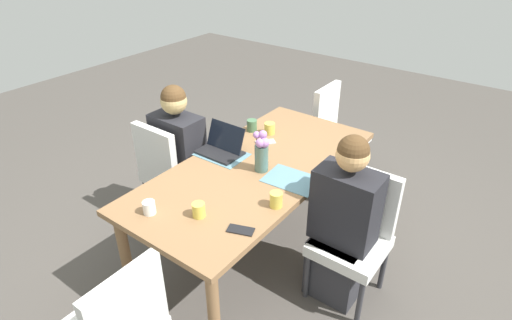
{
  "coord_description": "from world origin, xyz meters",
  "views": [
    {
      "loc": [
        2.03,
        1.51,
        2.27
      ],
      "look_at": [
        0.0,
        0.0,
        0.8
      ],
      "focal_mm": 29.49,
      "sensor_mm": 36.0,
      "label": 1
    }
  ],
  "objects_px": {
    "chair_head_left_right_near": "(335,129)",
    "flower_vase": "(262,152)",
    "chair_far_left_near": "(356,230)",
    "dining_table": "(256,176)",
    "person_far_left_near": "(343,229)",
    "coffee_mug_near_right": "(252,125)",
    "coffee_mug_centre_right": "(276,200)",
    "coffee_mug_far_left": "(199,210)",
    "chair_near_left_mid": "(169,168)",
    "person_near_left_mid": "(180,164)",
    "laptop_near_left_mid": "(222,148)",
    "coffee_mug_near_left": "(270,128)",
    "phone_silver": "(265,142)",
    "coffee_mug_centre_left": "(149,207)",
    "phone_black": "(241,230)"
  },
  "relations": [
    {
      "from": "chair_head_left_right_near",
      "to": "coffee_mug_near_right",
      "type": "height_order",
      "value": "chair_head_left_right_near"
    },
    {
      "from": "laptop_near_left_mid",
      "to": "phone_silver",
      "type": "distance_m",
      "value": 0.37
    },
    {
      "from": "coffee_mug_near_left",
      "to": "chair_near_left_mid",
      "type": "bearing_deg",
      "value": -43.92
    },
    {
      "from": "dining_table",
      "to": "person_near_left_mid",
      "type": "distance_m",
      "value": 0.75
    },
    {
      "from": "chair_far_left_near",
      "to": "phone_black",
      "type": "xyz_separation_m",
      "value": [
        0.68,
        -0.41,
        0.25
      ]
    },
    {
      "from": "coffee_mug_near_left",
      "to": "person_far_left_near",
      "type": "bearing_deg",
      "value": 62.26
    },
    {
      "from": "dining_table",
      "to": "person_near_left_mid",
      "type": "xyz_separation_m",
      "value": [
        0.04,
        -0.73,
        -0.14
      ]
    },
    {
      "from": "coffee_mug_centre_left",
      "to": "phone_black",
      "type": "bearing_deg",
      "value": 110.06
    },
    {
      "from": "chair_head_left_right_near",
      "to": "flower_vase",
      "type": "relative_size",
      "value": 3.0
    },
    {
      "from": "chair_near_left_mid",
      "to": "phone_black",
      "type": "xyz_separation_m",
      "value": [
        0.49,
        1.14,
        0.25
      ]
    },
    {
      "from": "chair_head_left_right_near",
      "to": "flower_vase",
      "type": "xyz_separation_m",
      "value": [
        1.36,
        0.11,
        0.39
      ]
    },
    {
      "from": "dining_table",
      "to": "coffee_mug_far_left",
      "type": "height_order",
      "value": "coffee_mug_far_left"
    },
    {
      "from": "coffee_mug_far_left",
      "to": "coffee_mug_centre_right",
      "type": "bearing_deg",
      "value": 138.54
    },
    {
      "from": "person_far_left_near",
      "to": "coffee_mug_near_right",
      "type": "relative_size",
      "value": 12.72
    },
    {
      "from": "person_far_left_near",
      "to": "chair_near_left_mid",
      "type": "bearing_deg",
      "value": -85.58
    },
    {
      "from": "coffee_mug_centre_left",
      "to": "coffee_mug_far_left",
      "type": "height_order",
      "value": "coffee_mug_far_left"
    },
    {
      "from": "coffee_mug_near_right",
      "to": "coffee_mug_centre_right",
      "type": "xyz_separation_m",
      "value": [
        0.74,
        0.74,
        0.0
      ]
    },
    {
      "from": "chair_far_left_near",
      "to": "coffee_mug_far_left",
      "type": "distance_m",
      "value": 1.04
    },
    {
      "from": "chair_head_left_right_near",
      "to": "coffee_mug_centre_right",
      "type": "bearing_deg",
      "value": 14.42
    },
    {
      "from": "chair_far_left_near",
      "to": "dining_table",
      "type": "bearing_deg",
      "value": -84.7
    },
    {
      "from": "coffee_mug_near_right",
      "to": "phone_silver",
      "type": "distance_m",
      "value": 0.24
    },
    {
      "from": "coffee_mug_far_left",
      "to": "phone_silver",
      "type": "relative_size",
      "value": 0.58
    },
    {
      "from": "chair_far_left_near",
      "to": "flower_vase",
      "type": "xyz_separation_m",
      "value": [
        0.09,
        -0.69,
        0.39
      ]
    },
    {
      "from": "person_far_left_near",
      "to": "chair_near_left_mid",
      "type": "distance_m",
      "value": 1.49
    },
    {
      "from": "chair_head_left_right_near",
      "to": "phone_silver",
      "type": "height_order",
      "value": "chair_head_left_right_near"
    },
    {
      "from": "dining_table",
      "to": "person_far_left_near",
      "type": "relative_size",
      "value": 1.64
    },
    {
      "from": "person_near_left_mid",
      "to": "coffee_mug_far_left",
      "type": "bearing_deg",
      "value": 52.81
    },
    {
      "from": "person_near_left_mid",
      "to": "coffee_mug_near_right",
      "type": "relative_size",
      "value": 12.72
    },
    {
      "from": "coffee_mug_centre_right",
      "to": "coffee_mug_far_left",
      "type": "distance_m",
      "value": 0.46
    },
    {
      "from": "person_far_left_near",
      "to": "coffee_mug_near_left",
      "type": "xyz_separation_m",
      "value": [
        -0.48,
        -0.91,
        0.26
      ]
    },
    {
      "from": "laptop_near_left_mid",
      "to": "phone_black",
      "type": "distance_m",
      "value": 0.91
    },
    {
      "from": "dining_table",
      "to": "coffee_mug_near_left",
      "type": "relative_size",
      "value": 21.9
    },
    {
      "from": "dining_table",
      "to": "person_far_left_near",
      "type": "distance_m",
      "value": 0.71
    },
    {
      "from": "chair_near_left_mid",
      "to": "laptop_near_left_mid",
      "type": "xyz_separation_m",
      "value": [
        -0.12,
        0.47,
        0.29
      ]
    },
    {
      "from": "laptop_near_left_mid",
      "to": "phone_silver",
      "type": "relative_size",
      "value": 2.13
    },
    {
      "from": "chair_near_left_mid",
      "to": "coffee_mug_far_left",
      "type": "distance_m",
      "value": 1.05
    },
    {
      "from": "chair_head_left_right_near",
      "to": "chair_far_left_near",
      "type": "bearing_deg",
      "value": 32.31
    },
    {
      "from": "chair_far_left_near",
      "to": "laptop_near_left_mid",
      "type": "xyz_separation_m",
      "value": [
        0.07,
        -1.08,
        0.29
      ]
    },
    {
      "from": "chair_head_left_right_near",
      "to": "coffee_mug_near_left",
      "type": "relative_size",
      "value": 10.03
    },
    {
      "from": "flower_vase",
      "to": "phone_silver",
      "type": "relative_size",
      "value": 2.0
    },
    {
      "from": "person_near_left_mid",
      "to": "laptop_near_left_mid",
      "type": "height_order",
      "value": "person_near_left_mid"
    },
    {
      "from": "person_near_left_mid",
      "to": "flower_vase",
      "type": "bearing_deg",
      "value": 91.67
    },
    {
      "from": "chair_near_left_mid",
      "to": "phone_silver",
      "type": "height_order",
      "value": "chair_near_left_mid"
    },
    {
      "from": "chair_near_left_mid",
      "to": "chair_head_left_right_near",
      "type": "height_order",
      "value": "same"
    },
    {
      "from": "laptop_near_left_mid",
      "to": "coffee_mug_near_left",
      "type": "height_order",
      "value": "laptop_near_left_mid"
    },
    {
      "from": "flower_vase",
      "to": "coffee_mug_far_left",
      "type": "bearing_deg",
      "value": 0.58
    },
    {
      "from": "coffee_mug_near_right",
      "to": "coffee_mug_centre_left",
      "type": "xyz_separation_m",
      "value": [
        1.24,
        0.18,
        -0.01
      ]
    },
    {
      "from": "coffee_mug_near_left",
      "to": "coffee_mug_near_right",
      "type": "height_order",
      "value": "coffee_mug_near_right"
    },
    {
      "from": "chair_head_left_right_near",
      "to": "flower_vase",
      "type": "height_order",
      "value": "flower_vase"
    },
    {
      "from": "coffee_mug_near_left",
      "to": "coffee_mug_far_left",
      "type": "distance_m",
      "value": 1.17
    }
  ]
}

